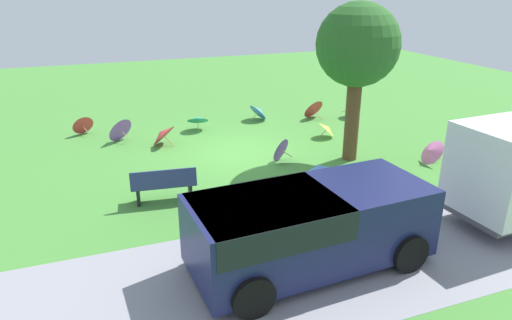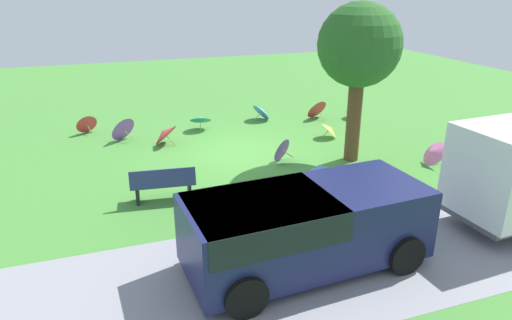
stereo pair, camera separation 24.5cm
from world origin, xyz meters
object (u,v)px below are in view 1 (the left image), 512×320
Objects in this scene: parasol_purple_0 at (279,149)px; parasol_red_1 at (312,108)px; van_dark at (303,224)px; park_bench at (164,185)px; parasol_red_0 at (162,134)px; parasol_yellow_2 at (328,128)px; shade_tree at (358,47)px; parasol_purple_3 at (118,129)px; parasol_pink_0 at (430,151)px; parasol_pink_2 at (352,109)px; parasol_blue_0 at (319,167)px; parasol_blue_4 at (259,111)px; parasol_red_2 at (82,124)px; parasol_teal_1 at (198,119)px.

parasol_red_1 is (-3.16, -3.96, 0.03)m from parasol_purple_0.
park_bench is (1.98, -3.73, -0.45)m from van_dark.
park_bench reaches higher than parasol_purple_0.
parasol_yellow_2 is (-5.62, 1.18, -0.08)m from parasol_red_0.
parasol_purple_3 is at bearing -33.18° from shade_tree.
parasol_pink_0 is 4.57m from parasol_purple_0.
parasol_purple_0 reaches higher than parasol_pink_2.
parasol_red_0 is 1.18× the size of parasol_red_1.
parasol_yellow_2 is (-2.53, -1.53, -0.06)m from parasol_purple_0.
parasol_red_0 reaches higher than parasol_blue_0.
parasol_purple_3 reaches higher than parasol_red_1.
parasol_blue_0 is at bearing 64.59° from parasol_red_1.
parasol_pink_0 is 1.05× the size of parasol_purple_0.
park_bench is 8.91m from parasol_red_1.
parasol_purple_3 reaches higher than parasol_pink_0.
parasol_blue_4 is at bearing -12.81° from parasol_red_1.
parasol_red_1 is at bearing -177.86° from parasol_purple_3.
park_bench is 6.70m from shade_tree.
parasol_pink_2 is at bearing -129.17° from parasol_blue_0.
parasol_pink_2 is at bearing 171.69° from parasol_red_2.
shade_tree is 5.37× the size of parasol_red_2.
parasol_pink_0 is 0.85× the size of parasol_red_1.
parasol_red_2 is 0.92× the size of parasol_blue_4.
parasol_pink_2 reaches higher than parasol_blue_0.
parasol_blue_0 is at bearing 127.78° from parasol_red_0.
parasol_red_0 is at bearing -52.22° from parasol_blue_0.
parasol_pink_0 is (-8.00, 0.17, -0.09)m from park_bench.
shade_tree is at bearing 147.65° from parasol_red_0.
parasol_purple_0 is 0.95× the size of parasol_red_2.
parasol_blue_0 is 6.80m from parasol_pink_2.
parasol_purple_0 is 1.16× the size of parasol_pink_2.
parasol_blue_0 is 7.31m from parasol_purple_3.
parasol_red_2 is at bearing -6.52° from parasol_red_1.
van_dark is at bearing 88.42° from parasol_teal_1.
parasol_yellow_2 is at bearing 168.13° from parasol_red_0.
park_bench is 1.74× the size of parasol_blue_4.
parasol_blue_0 is 3.79m from parasol_pink_0.
parasol_blue_4 reaches higher than parasol_pink_2.
parasol_red_2 reaches higher than parasol_yellow_2.
park_bench is 6.01m from parasol_teal_1.
parasol_pink_0 is at bearing 135.02° from parasol_teal_1.
parasol_pink_2 is (-1.55, 0.50, -0.06)m from parasol_red_1.
parasol_red_0 is at bearing -31.69° from parasol_pink_0.
parasol_blue_0 is at bearing 177.38° from park_bench.
parasol_yellow_2 is 1.09× the size of parasol_pink_2.
parasol_red_1 is at bearing -104.53° from parasol_yellow_2.
parasol_red_2 is (1.77, -6.58, -0.10)m from park_bench.
parasol_blue_4 is (-4.85, -6.06, -0.10)m from park_bench.
van_dark is 4.21m from parasol_blue_0.
parasol_blue_0 is (-4.21, 0.19, -0.06)m from park_bench.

